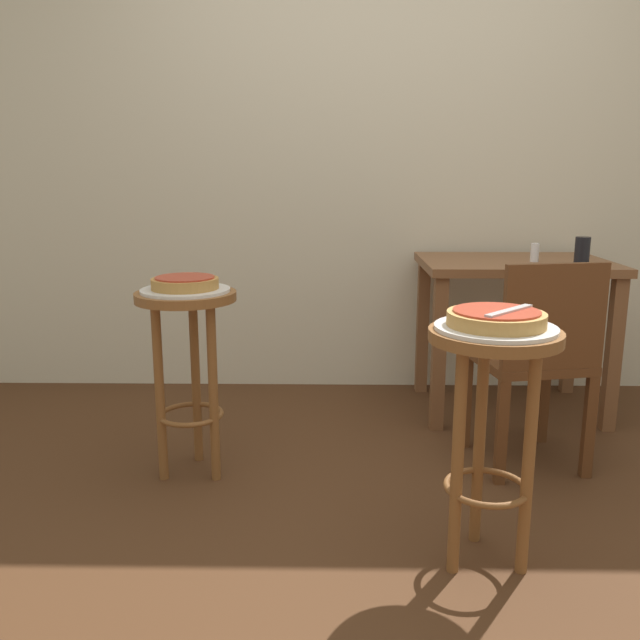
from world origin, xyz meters
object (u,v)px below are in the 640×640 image
Objects in this scene: stool_middle at (188,342)px; serving_plate_middle at (185,290)px; serving_plate_foreground at (496,328)px; pizza_foreground at (496,318)px; cup_near_edge at (582,251)px; pizza_middle at (185,283)px; pizza_server_knife at (509,311)px; wooden_chair at (536,357)px; dining_table at (513,288)px; condiment_shaker at (535,252)px; stool_foreground at (492,394)px.

stool_middle is 0.20m from serving_plate_middle.
pizza_foreground is (0.00, 0.00, 0.03)m from serving_plate_foreground.
cup_near_edge reaches higher than serving_plate_middle.
pizza_middle is 1.14× the size of pizza_server_knife.
wooden_chair is (0.34, 0.67, -0.27)m from serving_plate_foreground.
stool_middle is 1.63m from dining_table.
serving_plate_middle is at bearing -177.23° from wooden_chair.
cup_near_edge is 0.22m from condiment_shaker.
cup_near_edge is 1.35m from pizza_server_knife.
pizza_middle reaches higher than stool_middle.
stool_foreground is 1.00× the size of stool_middle.
dining_table reaches higher than serving_plate_foreground.
dining_table reaches higher than stool_middle.
serving_plate_middle is at bearing 149.39° from stool_foreground.
cup_near_edge is 0.15× the size of wooden_chair.
serving_plate_foreground and serving_plate_middle have the same top height.
stool_middle is 1.36m from wooden_chair.
stool_middle is at bearing -161.32° from cup_near_edge.
pizza_middle is (0.00, 0.00, 0.23)m from stool_middle.
condiment_shaker is (0.49, 1.30, 0.26)m from stool_foreground.
pizza_server_knife is at bearing -30.70° from serving_plate_middle.
wooden_chair is (-0.16, -0.63, -0.34)m from condiment_shaker.
dining_table is (1.44, 0.76, -0.12)m from serving_plate_middle.
pizza_middle is at bearing 0.00° from stool_middle.
pizza_foreground is 0.38× the size of stool_middle.
pizza_middle reaches higher than stool_foreground.
stool_foreground and stool_middle have the same top height.
stool_foreground is at bearing -90.00° from pizza_foreground.
cup_near_edge is at bearing 18.68° from pizza_middle.
cup_near_edge is at bearing 18.68° from stool_middle.
stool_foreground is 0.26m from pizza_server_knife.
dining_table is at bearing 27.75° from pizza_middle.
serving_plate_middle is (-1.02, 0.60, -0.03)m from pizza_foreground.
stool_middle is 1.25m from pizza_server_knife.
stool_middle is at bearing -177.23° from wooden_chair.
pizza_middle is at bearing -177.23° from wooden_chair.
serving_plate_middle is (-1.02, 0.60, 0.00)m from serving_plate_foreground.
condiment_shaker is at bearing 69.26° from stool_foreground.
stool_middle is at bearing 0.00° from pizza_middle.
serving_plate_middle is at bearing 149.39° from pizza_foreground.
cup_near_edge is at bearing 16.63° from pizza_server_knife.
wooden_chair is (-0.08, -0.69, -0.16)m from dining_table.
pizza_foreground is 2.16× the size of cup_near_edge.
cup_near_edge is (0.67, 1.17, 0.28)m from stool_foreground.
serving_plate_foreground reaches higher than stool_middle.
pizza_server_knife reaches higher than serving_plate_foreground.
wooden_chair is (1.36, 0.07, -0.07)m from stool_middle.
stool_foreground is 1.38m from cup_near_edge.
serving_plate_foreground is at bearing 180.00° from stool_foreground.
pizza_foreground is (0.00, 0.00, 0.23)m from stool_foreground.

